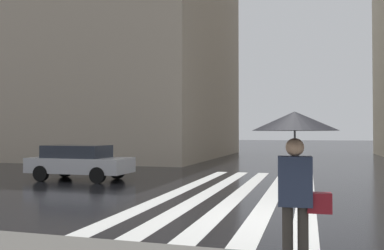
% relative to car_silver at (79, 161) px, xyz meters
% --- Properties ---
extents(ground_plane, '(220.00, 220.00, 0.00)m').
position_rel_car_silver_xyz_m(ground_plane, '(-5.50, -7.98, -0.76)').
color(ground_plane, black).
extents(zebra_crossing, '(13.00, 4.50, 0.01)m').
position_rel_car_silver_xyz_m(zebra_crossing, '(-1.50, -6.89, -0.75)').
color(zebra_crossing, silver).
rests_on(zebra_crossing, ground_plane).
extents(haussmann_block_mid, '(18.96, 20.86, 22.82)m').
position_rel_car_silver_xyz_m(haussmann_block_mid, '(16.48, 8.26, 10.42)').
color(haussmann_block_mid, tan).
rests_on(haussmann_block_mid, ground_plane).
extents(car_silver, '(1.85, 4.10, 1.41)m').
position_rel_car_silver_xyz_m(car_silver, '(0.00, 0.00, 0.00)').
color(car_silver, '#B7B7BC').
rests_on(car_silver, ground_plane).
extents(pedestrian_with_floral_umbrella, '(1.04, 1.04, 2.00)m').
position_rel_car_silver_xyz_m(pedestrian_with_floral_umbrella, '(-9.47, -8.82, 1.01)').
color(pedestrian_with_floral_umbrella, '#2D3851').
rests_on(pedestrian_with_floral_umbrella, sidewalk_pavement).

